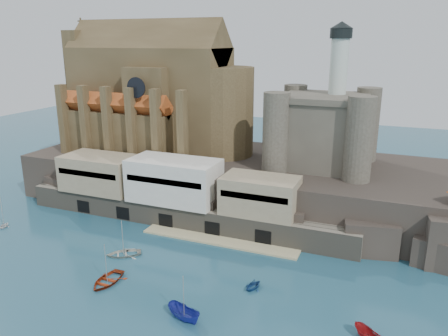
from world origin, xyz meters
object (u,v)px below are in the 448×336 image
castle_keep (324,127)px  boat_2 (184,319)px  church (157,99)px  boat_0 (107,282)px

castle_keep → boat_2: size_ratio=5.21×
church → castle_keep: 40.39m
castle_keep → church: bearing=178.9°
castle_keep → boat_0: castle_keep is taller
church → boat_0: size_ratio=7.24×
boat_0 → castle_keep: bearing=61.0°
church → boat_0: 51.25m
castle_keep → boat_2: castle_keep is taller
boat_0 → church: bearing=110.7°
castle_keep → boat_2: (-9.34, -46.37, -18.31)m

